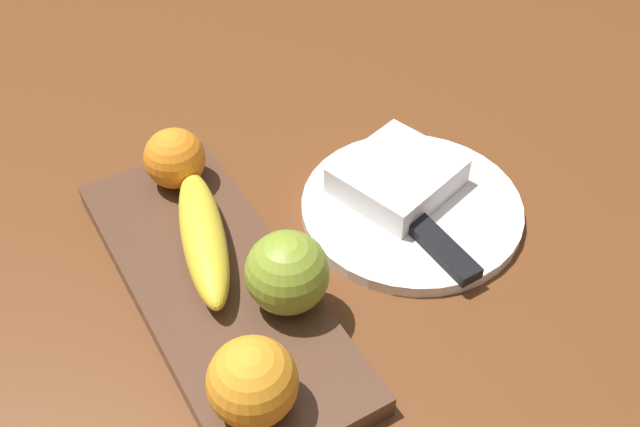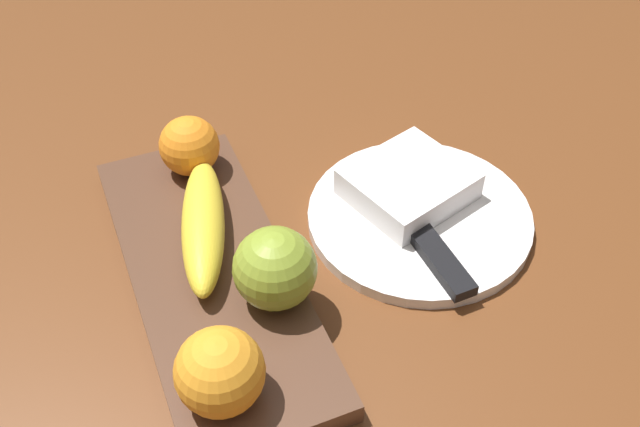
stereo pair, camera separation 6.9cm
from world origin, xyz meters
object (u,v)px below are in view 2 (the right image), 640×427
Objects in this scene: banana at (203,224)px; orange_near_banana at (219,372)px; apple at (275,268)px; dinner_plate at (419,217)px; fruit_tray at (212,276)px; orange_near_apple at (189,146)px; knife at (433,251)px; folded_napkin at (408,184)px.

orange_near_banana is (-0.17, 0.03, 0.02)m from banana.
apple is 0.19m from dinner_plate.
apple is 0.10m from banana.
fruit_tray is 0.15m from orange_near_apple.
orange_near_banana reaches higher than banana.
orange_near_apple is at bearing -10.45° from orange_near_banana.
knife reaches higher than dinner_plate.
orange_near_apple is 0.88× the size of orange_near_banana.
fruit_tray is 0.22m from folded_napkin.
orange_near_apple is at bearing 40.84° from knife.
fruit_tray is 0.22m from dinner_plate.
knife is at bearing 169.25° from folded_napkin.
banana is at bearing 80.01° from dinner_plate.
fruit_tray is 0.21m from knife.
orange_near_banana is (-0.28, 0.05, 0.00)m from orange_near_apple.
dinner_plate is 2.01× the size of folded_napkin.
banana is at bearing -9.18° from fruit_tray.
apple reaches higher than orange_near_apple.
banana is 1.56× the size of folded_napkin.
fruit_tray is 5.95× the size of orange_near_apple.
folded_napkin is (-0.01, -0.21, -0.01)m from banana.
banana is (0.04, -0.01, 0.03)m from fruit_tray.
fruit_tray is at bearing 171.02° from orange_near_apple.
orange_near_apple is at bearing -8.98° from fruit_tray.
apple is 0.19m from folded_napkin.
dinner_plate is at bearing -83.87° from banana.
fruit_tray is 1.63× the size of dinner_plate.
orange_near_apple is at bearing 6.76° from apple.
banana is 0.98× the size of knife.
fruit_tray is 0.15m from orange_near_banana.
banana is (0.09, 0.04, -0.02)m from apple.
orange_near_banana reaches higher than orange_near_apple.
dinner_plate is at bearing -90.00° from fruit_tray.
banana is 0.21m from folded_napkin.
orange_near_banana reaches higher than knife.
banana is 2.84× the size of orange_near_apple.
orange_near_banana is (-0.08, 0.07, -0.00)m from apple.
apple reaches higher than orange_near_banana.
knife reaches higher than fruit_tray.
knife is (-0.08, 0.02, -0.01)m from folded_napkin.
orange_near_apple reaches higher than folded_napkin.
orange_near_banana is at bearing 137.52° from apple.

